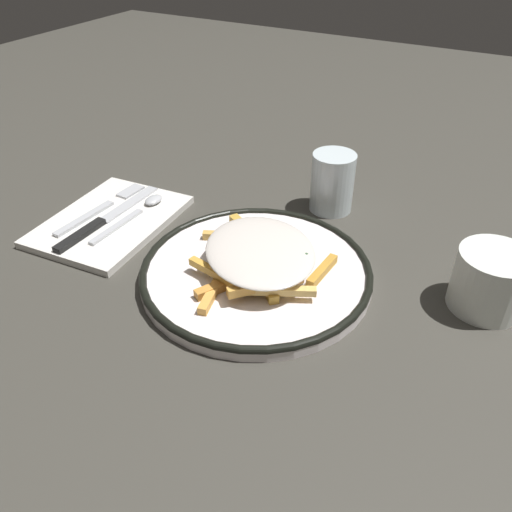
% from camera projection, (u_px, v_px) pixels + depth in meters
% --- Properties ---
extents(ground_plane, '(2.60, 2.60, 0.00)m').
position_uv_depth(ground_plane, '(256.00, 278.00, 0.68)').
color(ground_plane, '#3D3A33').
extents(plate, '(0.30, 0.30, 0.02)m').
position_uv_depth(plate, '(256.00, 271.00, 0.67)').
color(plate, white).
rests_on(plate, ground_plane).
extents(fries_heap, '(0.21, 0.21, 0.04)m').
position_uv_depth(fries_heap, '(258.00, 255.00, 0.65)').
color(fries_heap, gold).
rests_on(fries_heap, plate).
extents(napkin, '(0.18, 0.23, 0.01)m').
position_uv_depth(napkin, '(110.00, 221.00, 0.78)').
color(napkin, silver).
rests_on(napkin, ground_plane).
extents(fork, '(0.02, 0.18, 0.01)m').
position_uv_depth(fork, '(101.00, 208.00, 0.79)').
color(fork, silver).
rests_on(fork, napkin).
extents(knife, '(0.02, 0.21, 0.01)m').
position_uv_depth(knife, '(101.00, 222.00, 0.76)').
color(knife, black).
rests_on(knife, napkin).
extents(spoon, '(0.02, 0.15, 0.01)m').
position_uv_depth(spoon, '(140.00, 210.00, 0.79)').
color(spoon, silver).
rests_on(spoon, napkin).
extents(water_glass, '(0.07, 0.07, 0.09)m').
position_uv_depth(water_glass, '(332.00, 182.00, 0.79)').
color(water_glass, silver).
rests_on(water_glass, ground_plane).
extents(coffee_mug, '(0.11, 0.09, 0.08)m').
position_uv_depth(coffee_mug, '(492.00, 281.00, 0.61)').
color(coffee_mug, white).
rests_on(coffee_mug, ground_plane).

